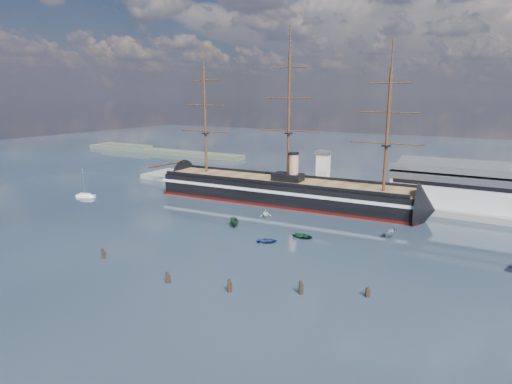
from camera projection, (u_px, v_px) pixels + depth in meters
The scene contains 17 objects.
ground at pixel (272, 219), 127.37m from camera, with size 600.00×600.00×0.00m, color #19212D.
quay at pixel (343, 198), 152.95m from camera, with size 180.00×18.00×2.00m, color slate.
warehouse at pixel (500, 189), 131.26m from camera, with size 63.00×21.00×11.60m.
quay_tower at pixel (323, 171), 151.64m from camera, with size 5.00×5.00×15.00m.
shoreline at pixel (149, 150), 274.96m from camera, with size 120.00×10.00×4.00m.
warship at pixel (278, 190), 147.40m from camera, with size 113.27×20.69×53.94m.
sailboat at pixel (86, 196), 154.18m from camera, with size 6.91×4.34×10.67m.
motorboat_a at pixel (235, 226), 120.47m from camera, with size 6.59×2.42×2.64m, color #173D23.
motorboat_b at pixel (267, 243), 107.13m from camera, with size 3.17×1.27×1.48m, color navy.
motorboat_c at pixel (389, 237), 111.08m from camera, with size 6.26×2.30×2.50m, color slate.
motorboat_d at pixel (266, 217), 130.00m from camera, with size 6.47×2.80×2.37m, color white.
motorboat_e at pixel (303, 238), 110.57m from camera, with size 3.41×1.36×1.59m, color #0D331C.
piling_near_left at pixel (103, 258), 96.85m from camera, with size 0.64×0.64×3.05m, color black.
piling_near_mid at pixel (168, 283), 84.23m from camera, with size 0.64×0.64×2.97m, color black.
piling_near_right at pixel (300, 294), 79.49m from camera, with size 0.64×0.64×3.38m, color black.
piling_far_right at pixel (367, 297), 78.38m from camera, with size 0.64×0.64×2.61m, color black.
piling_extra at pixel (229, 292), 80.41m from camera, with size 0.64×0.64×3.27m, color black.
Camera 1 is at (56.81, -68.50, 36.25)m, focal length 30.00 mm.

